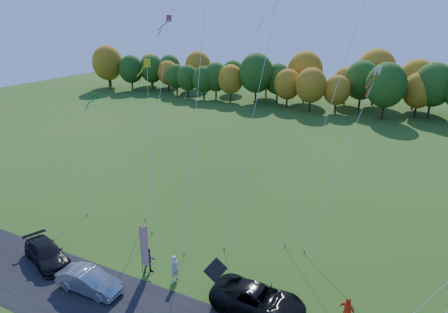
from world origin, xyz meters
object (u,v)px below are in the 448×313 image
at_px(black_suv, 258,300).
at_px(feather_flag, 144,245).
at_px(silver_sedan, 89,281).
at_px(person_east, 347,311).

relative_size(black_suv, feather_flag, 1.46).
distance_m(silver_sedan, person_east, 15.91).
xyz_separation_m(silver_sedan, feather_flag, (2.26, 2.86, 1.66)).
relative_size(silver_sedan, person_east, 2.48).
bearing_deg(silver_sedan, person_east, -75.81).
height_order(black_suv, person_east, person_east).
relative_size(black_suv, silver_sedan, 1.29).
bearing_deg(black_suv, silver_sedan, 107.17).
relative_size(person_east, feather_flag, 0.46).
bearing_deg(black_suv, person_east, -75.55).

